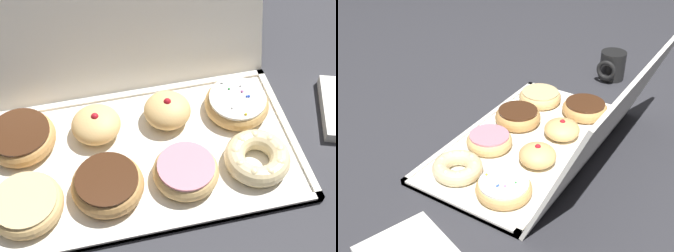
% 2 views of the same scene
% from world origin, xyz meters
% --- Properties ---
extents(ground_plane, '(3.00, 3.00, 0.00)m').
position_xyz_m(ground_plane, '(0.00, 0.00, 0.00)').
color(ground_plane, '#333338').
extents(donut_box, '(0.55, 0.29, 0.01)m').
position_xyz_m(donut_box, '(0.00, 0.00, 0.01)').
color(donut_box, silver).
rests_on(donut_box, ground).
extents(box_lid_open, '(0.55, 0.12, 0.28)m').
position_xyz_m(box_lid_open, '(0.00, 0.21, 0.14)').
color(box_lid_open, silver).
rests_on(box_lid_open, ground).
extents(glazed_ring_donut_0, '(0.12, 0.12, 0.03)m').
position_xyz_m(glazed_ring_donut_0, '(-0.19, -0.06, 0.03)').
color(glazed_ring_donut_0, '#E5B770').
rests_on(glazed_ring_donut_0, donut_box).
extents(chocolate_frosted_donut_1, '(0.12, 0.12, 0.04)m').
position_xyz_m(chocolate_frosted_donut_1, '(-0.06, -0.06, 0.03)').
color(chocolate_frosted_donut_1, tan).
rests_on(chocolate_frosted_donut_1, donut_box).
extents(pink_frosted_donut_2, '(0.11, 0.11, 0.04)m').
position_xyz_m(pink_frosted_donut_2, '(0.07, -0.06, 0.03)').
color(pink_frosted_donut_2, '#E5B770').
rests_on(pink_frosted_donut_2, donut_box).
extents(cruller_donut_3, '(0.11, 0.11, 0.04)m').
position_xyz_m(cruller_donut_3, '(0.19, -0.06, 0.03)').
color(cruller_donut_3, beige).
rests_on(cruller_donut_3, donut_box).
extents(chocolate_frosted_donut_4, '(0.12, 0.12, 0.04)m').
position_xyz_m(chocolate_frosted_donut_4, '(-0.19, 0.07, 0.03)').
color(chocolate_frosted_donut_4, tan).
rests_on(chocolate_frosted_donut_4, donut_box).
extents(jelly_filled_donut_5, '(0.09, 0.09, 0.05)m').
position_xyz_m(jelly_filled_donut_5, '(-0.06, 0.07, 0.03)').
color(jelly_filled_donut_5, '#E5B770').
rests_on(jelly_filled_donut_5, donut_box).
extents(jelly_filled_donut_6, '(0.08, 0.08, 0.05)m').
position_xyz_m(jelly_filled_donut_6, '(0.06, 0.07, 0.03)').
color(jelly_filled_donut_6, '#E5B770').
rests_on(jelly_filled_donut_6, donut_box).
extents(sprinkle_donut_7, '(0.12, 0.12, 0.04)m').
position_xyz_m(sprinkle_donut_7, '(0.19, 0.06, 0.03)').
color(sprinkle_donut_7, tan).
rests_on(sprinkle_donut_7, donut_box).
extents(coffee_mug, '(0.10, 0.08, 0.09)m').
position_xyz_m(coffee_mug, '(-0.46, 0.04, 0.05)').
color(coffee_mug, black).
rests_on(coffee_mug, ground).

